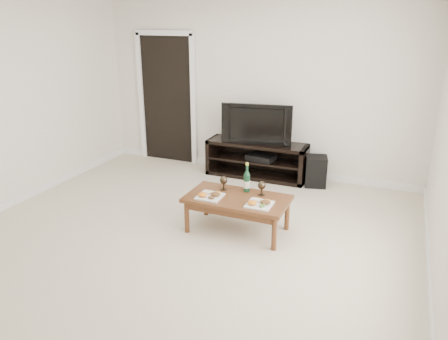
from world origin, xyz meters
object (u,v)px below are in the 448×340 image
Objects in this scene: media_console at (257,159)px; television at (257,123)px; coffee_table at (237,214)px; subwoofer at (316,171)px.

media_console is 0.57m from television.
subwoofer is at bearing 72.72° from coffee_table.
television is (0.00, 0.00, 0.57)m from media_console.
television is 2.34× the size of subwoofer.
television is 0.90× the size of coffee_table.
television is 1.94m from coffee_table.
television is at bearing 0.00° from media_console.
television reaches higher than media_console.
coffee_table is at bearing -120.88° from subwoofer.
subwoofer is at bearing -1.92° from media_console.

